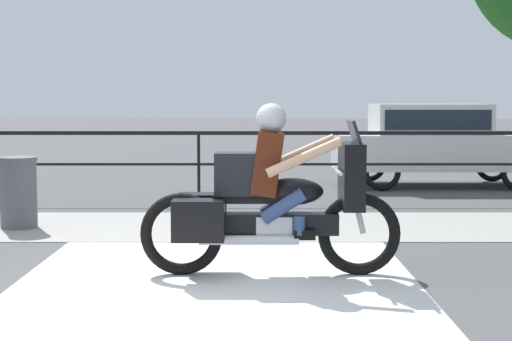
% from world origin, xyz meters
% --- Properties ---
extents(ground_plane, '(120.00, 120.00, 0.00)m').
position_xyz_m(ground_plane, '(0.00, 0.00, 0.00)').
color(ground_plane, '#4C4C4F').
extents(sidewalk_band, '(44.00, 2.40, 0.01)m').
position_xyz_m(sidewalk_band, '(0.00, 3.40, 0.01)').
color(sidewalk_band, '#99968E').
rests_on(sidewalk_band, ground).
extents(crosswalk_band, '(3.68, 6.00, 0.01)m').
position_xyz_m(crosswalk_band, '(0.55, -0.20, 0.00)').
color(crosswalk_band, silver).
rests_on(crosswalk_band, ground).
extents(fence_railing, '(36.00, 0.05, 1.17)m').
position_xyz_m(fence_railing, '(-0.00, 5.54, 0.92)').
color(fence_railing, black).
rests_on(fence_railing, ground).
extents(motorcycle, '(2.48, 0.76, 1.64)m').
position_xyz_m(motorcycle, '(1.03, 0.53, 0.72)').
color(motorcycle, black).
rests_on(motorcycle, ground).
extents(parked_car, '(4.05, 1.78, 1.58)m').
position_xyz_m(parked_car, '(4.37, 8.18, 0.90)').
color(parked_car, silver).
rests_on(parked_car, ground).
extents(trash_bin, '(0.49, 0.49, 0.93)m').
position_xyz_m(trash_bin, '(-2.17, 3.24, 0.47)').
color(trash_bin, '#515156').
rests_on(trash_bin, ground).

